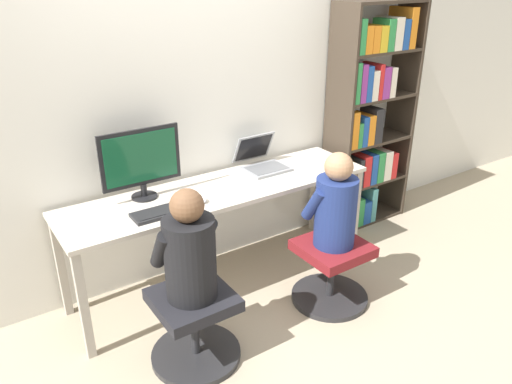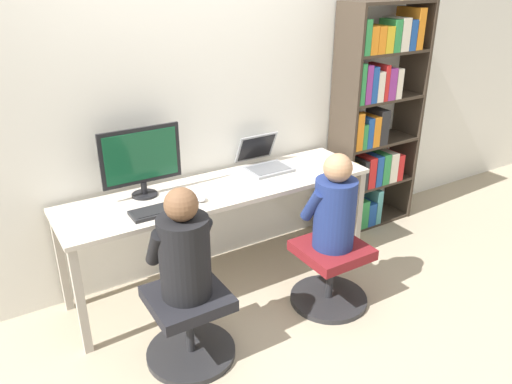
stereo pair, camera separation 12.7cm
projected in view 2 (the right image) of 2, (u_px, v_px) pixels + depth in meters
The scene contains 12 objects.
ground_plane at pixel (243, 298), 3.49m from camera, with size 14.00×14.00×0.00m, color tan.
wall_back at pixel (195, 96), 3.45m from camera, with size 10.00×0.05×2.60m.
desk at pixel (222, 197), 3.43m from camera, with size 2.20×0.57×0.74m.
desktop_monitor at pixel (141, 160), 3.17m from camera, with size 0.53×0.17×0.46m.
laptop at pixel (264, 162), 3.70m from camera, with size 0.32×0.35×0.24m.
keyboard at pixel (163, 210), 3.06m from camera, with size 0.40×0.16×0.03m.
computer_mouse_by_keyboard at pixel (200, 198), 3.19m from camera, with size 0.07×0.09×0.04m.
office_chair_left at pixel (189, 323), 2.89m from camera, with size 0.53×0.53×0.44m.
office_chair_right at pixel (330, 272), 3.37m from camera, with size 0.53×0.53×0.44m.
person_at_monitor at pixel (184, 250), 2.69m from camera, with size 0.35×0.31×0.65m.
person_at_laptop at pixel (335, 207), 3.17m from camera, with size 0.33×0.30×0.64m.
bookshelf at pixel (373, 121), 4.13m from camera, with size 0.77×0.32×1.89m.
Camera 2 is at (-1.43, -2.49, 2.11)m, focal length 35.00 mm.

